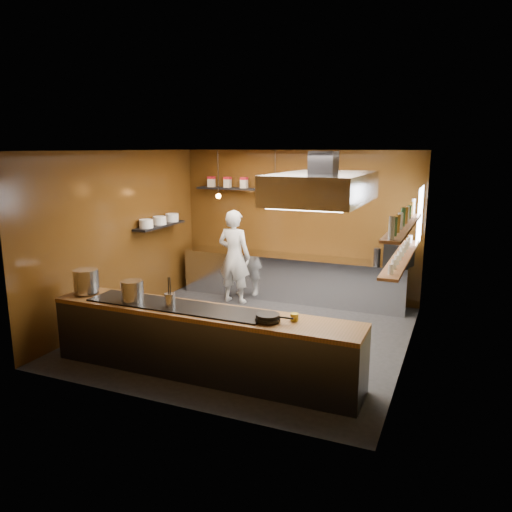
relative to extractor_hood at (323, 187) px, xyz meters
The scene contains 26 objects.
floor 2.85m from the extractor_hood, 162.90° to the left, with size 5.00×5.00×0.00m, color #232326.
back_wall 3.33m from the extractor_hood, 114.15° to the left, with size 5.00×5.00×0.00m, color #361D09.
left_wall 3.95m from the extractor_hood, behind, with size 5.00×5.00×0.00m, color #361D09.
right_wall 1.62m from the extractor_hood, 18.43° to the left, with size 5.00×5.00×0.00m, color brown.
ceiling 1.45m from the extractor_hood, 162.90° to the left, with size 5.00×5.00×0.00m, color silver.
window_pane 2.47m from the extractor_hood, 61.29° to the left, with size 1.00×1.00×0.00m, color white.
prep_counter 3.54m from the extractor_hood, 116.83° to the left, with size 4.60×0.65×0.90m, color silver.
pass_counter 2.70m from the extractor_hood, 137.38° to the right, with size 4.40×0.72×0.94m.
tin_shelf 3.54m from the extractor_hood, 128.56° to the left, with size 2.60×0.26×0.04m, color black.
plate_shelf 4.02m from the extractor_hood, 158.96° to the left, with size 0.30×1.40×0.04m, color black.
bottle_shelf_upper 1.38m from the extractor_hood, 33.94° to the left, with size 0.26×2.80×0.04m, color #8F5C39.
bottle_shelf_lower 1.64m from the extractor_hood, 33.94° to the left, with size 0.26×2.80×0.04m, color #8F5C39.
extractor_hood is the anchor object (origin of this frame).
pendant_left 3.44m from the extractor_hood, 142.13° to the left, with size 0.10×0.10×0.95m.
pendant_right 2.60m from the extractor_hood, 125.54° to the left, with size 0.10×0.10×0.95m.
storage_tins 3.44m from the extractor_hood, 126.60° to the left, with size 2.43×0.13×0.22m.
plate_stacks 3.99m from the extractor_hood, 158.96° to the left, with size 0.26×1.16×0.16m.
bottles 1.33m from the extractor_hood, 33.94° to the left, with size 0.06×2.66×0.24m.
wine_glasses 1.59m from the extractor_hood, 33.94° to the left, with size 0.07×2.37×0.13m.
stockpot_large 3.71m from the extractor_hood, 159.59° to the right, with size 0.36×0.36×0.35m, color silver.
stockpot_small 3.03m from the extractor_hood, 151.60° to the right, with size 0.31×0.31×0.29m, color #B6B9BE.
utensil_crock 2.61m from the extractor_hood, 143.31° to the right, with size 0.14×0.14×0.18m, color silver.
frying_pan 2.02m from the extractor_hood, 103.39° to the right, with size 0.49×0.32×0.08m.
butter_jar 1.90m from the extractor_hood, 90.78° to the right, with size 0.10×0.10×0.09m, color gold.
espresso_machine 2.97m from the extractor_hood, 72.24° to the left, with size 0.43×0.41×0.43m, color black.
chef 3.39m from the extractor_hood, 139.73° to the left, with size 0.68×0.45×1.86m, color white.
Camera 1 is at (3.14, -7.18, 3.05)m, focal length 35.00 mm.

